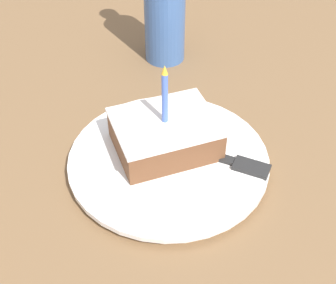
{
  "coord_description": "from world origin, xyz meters",
  "views": [
    {
      "loc": [
        0.4,
        -0.14,
        0.43
      ],
      "look_at": [
        -0.0,
        0.01,
        0.04
      ],
      "focal_mm": 50.0,
      "sensor_mm": 36.0,
      "label": 1
    }
  ],
  "objects_px": {
    "fork": "(216,157)",
    "bottle": "(165,2)",
    "cake_slice": "(165,134)",
    "plate": "(168,159)"
  },
  "relations": [
    {
      "from": "cake_slice",
      "to": "fork",
      "type": "xyz_separation_m",
      "value": [
        0.04,
        0.05,
        -0.02
      ]
    },
    {
      "from": "cake_slice",
      "to": "bottle",
      "type": "relative_size",
      "value": 0.51
    },
    {
      "from": "cake_slice",
      "to": "fork",
      "type": "relative_size",
      "value": 0.98
    },
    {
      "from": "cake_slice",
      "to": "bottle",
      "type": "xyz_separation_m",
      "value": [
        -0.23,
        0.08,
        0.06
      ]
    },
    {
      "from": "fork",
      "to": "bottle",
      "type": "height_order",
      "value": "bottle"
    },
    {
      "from": "plate",
      "to": "cake_slice",
      "type": "relative_size",
      "value": 2.03
    },
    {
      "from": "cake_slice",
      "to": "bottle",
      "type": "bearing_deg",
      "value": 160.21
    },
    {
      "from": "fork",
      "to": "bottle",
      "type": "relative_size",
      "value": 0.52
    },
    {
      "from": "plate",
      "to": "fork",
      "type": "bearing_deg",
      "value": 64.09
    },
    {
      "from": "cake_slice",
      "to": "fork",
      "type": "distance_m",
      "value": 0.07
    }
  ]
}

